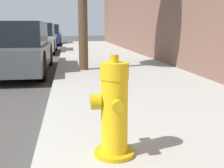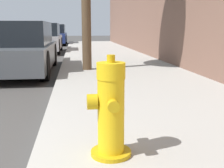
% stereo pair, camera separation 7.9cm
% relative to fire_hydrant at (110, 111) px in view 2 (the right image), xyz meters
% --- Properties ---
extents(sidewalk_slab, '(3.18, 40.00, 0.15)m').
position_rel_fire_hydrant_xyz_m(sidewalk_slab, '(0.92, -0.13, -0.46)').
color(sidewalk_slab, '#A8A59E').
rests_on(sidewalk_slab, ground_plane).
extents(fire_hydrant, '(0.36, 0.36, 0.84)m').
position_rel_fire_hydrant_xyz_m(fire_hydrant, '(0.00, 0.00, 0.00)').
color(fire_hydrant, '#C39C11').
rests_on(fire_hydrant, sidewalk_slab).
extents(parked_car_near, '(1.69, 4.27, 1.35)m').
position_rel_fire_hydrant_xyz_m(parked_car_near, '(-1.71, 5.57, 0.12)').
color(parked_car_near, '#4C5156').
rests_on(parked_car_near, ground_plane).
extents(parked_car_mid, '(1.73, 3.84, 1.40)m').
position_rel_fire_hydrant_xyz_m(parked_car_mid, '(-1.79, 11.76, 0.14)').
color(parked_car_mid, '#B7B7BC').
rests_on(parked_car_mid, ground_plane).
extents(parked_car_far, '(1.77, 4.42, 1.41)m').
position_rel_fire_hydrant_xyz_m(parked_car_far, '(-1.72, 18.24, 0.15)').
color(parked_car_far, navy).
rests_on(parked_car_far, ground_plane).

